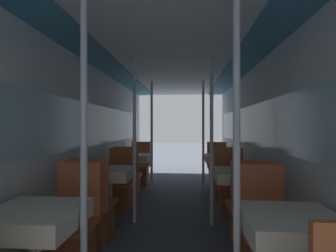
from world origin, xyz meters
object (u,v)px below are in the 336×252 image
(chair_left_far_1, at_px, (120,191))
(chair_left_far_2, at_px, (140,172))
(dining_table_right_0, at_px, (291,231))
(support_pole_right_2, at_px, (203,136))
(support_pole_right_0, at_px, (237,156))
(chair_right_far_1, at_px, (231,193))
(dining_table_left_0, at_px, (35,224))
(dining_table_right_1, at_px, (238,178))
(support_pole_left_0, at_px, (84,155))
(dining_table_left_1, at_px, (109,176))
(chair_right_near_2, at_px, (225,184))
(support_pole_left_2, at_px, (152,136))
(chair_right_far_2, at_px, (218,173))
(dining_table_left_2, at_px, (135,160))
(support_pole_left_1, at_px, (134,141))
(chair_left_near_2, at_px, (128,183))
(support_pole_right_1, at_px, (212,141))
(dining_table_right_2, at_px, (221,161))
(chair_right_near_1, at_px, (249,219))
(chair_right_far_0, at_px, (265,244))
(chair_left_near_1, at_px, (94,215))
(chair_left_far_0, at_px, (71,238))

(chair_left_far_1, bearing_deg, chair_left_far_2, -90.00)
(chair_left_far_1, distance_m, dining_table_right_0, 3.00)
(support_pole_right_2, bearing_deg, support_pole_right_0, -90.00)
(chair_left_far_1, distance_m, chair_right_far_1, 1.79)
(support_pole_right_2, bearing_deg, chair_left_far_1, -139.62)
(dining_table_left_0, distance_m, chair_left_far_1, 2.41)
(dining_table_right_1, bearing_deg, support_pole_left_0, -128.39)
(dining_table_left_1, xyz_separation_m, chair_right_near_2, (1.79, 1.21, -0.35))
(support_pole_left_2, distance_m, chair_right_far_2, 1.76)
(dining_table_left_2, xyz_separation_m, dining_table_right_1, (1.79, -1.80, 0.00))
(support_pole_left_1, bearing_deg, chair_left_far_2, 98.58)
(chair_left_far_1, distance_m, chair_left_near_2, 0.63)
(dining_table_right_0, xyz_separation_m, support_pole_right_1, (-0.36, 1.80, 0.50))
(support_pole_left_2, bearing_deg, support_pole_left_1, -90.00)
(support_pole_left_2, distance_m, dining_table_right_2, 1.51)
(dining_table_left_2, xyz_separation_m, chair_right_far_1, (1.79, -1.21, -0.35))
(chair_left_near_2, xyz_separation_m, dining_table_right_2, (1.79, 0.59, 0.35))
(support_pole_left_0, relative_size, chair_right_near_1, 2.33)
(support_pole_left_2, relative_size, chair_right_near_2, 2.33)
(support_pole_left_0, distance_m, chair_right_far_2, 4.51)
(support_pole_right_0, height_order, chair_right_near_2, support_pole_right_0)
(chair_left_far_2, distance_m, dining_table_right_2, 1.91)
(chair_left_far_1, xyz_separation_m, chair_right_near_2, (1.79, 0.63, 0.00))
(dining_table_left_0, bearing_deg, support_pole_left_2, 84.29)
(chair_right_far_0, bearing_deg, chair_left_near_2, -53.64)
(dining_table_left_0, relative_size, chair_right_far_0, 0.77)
(chair_left_far_1, distance_m, dining_table_right_2, 2.19)
(chair_right_far_1, bearing_deg, dining_table_right_1, 90.00)
(dining_table_right_0, relative_size, dining_table_right_1, 1.00)
(dining_table_left_2, relative_size, chair_right_near_1, 0.77)
(support_pole_right_1, relative_size, chair_right_near_2, 2.33)
(dining_table_left_1, height_order, chair_right_far_2, chair_right_far_2)
(chair_left_near_1, distance_m, chair_right_near_1, 1.79)
(chair_left_far_1, bearing_deg, support_pole_right_1, 157.63)
(dining_table_left_1, xyz_separation_m, dining_table_left_2, (0.00, 1.80, 0.00))
(dining_table_right_2, xyz_separation_m, chair_right_near_2, (0.00, -0.59, -0.35))
(chair_left_near_1, distance_m, chair_left_far_2, 2.98)
(support_pole_right_1, relative_size, dining_table_right_2, 3.03)
(support_pole_left_0, relative_size, support_pole_right_0, 1.00)
(dining_table_left_0, height_order, chair_right_near_1, chair_right_near_1)
(support_pole_right_0, xyz_separation_m, dining_table_right_1, (0.36, 1.80, -0.50))
(chair_left_far_0, distance_m, dining_table_right_2, 3.52)
(dining_table_left_2, bearing_deg, chair_right_far_0, -59.34)
(chair_left_near_1, xyz_separation_m, chair_left_near_2, (0.00, 1.80, 0.00))
(support_pole_left_1, xyz_separation_m, support_pole_left_2, (0.00, 1.80, 0.00))
(dining_table_left_2, height_order, chair_left_near_2, chair_left_near_2)
(chair_left_far_1, height_order, support_pole_right_2, support_pole_right_2)
(dining_table_left_1, height_order, chair_left_far_1, chair_left_far_1)
(chair_right_far_1, relative_size, chair_right_near_2, 1.00)
(dining_table_left_2, xyz_separation_m, support_pole_right_2, (1.43, 0.00, 0.50))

